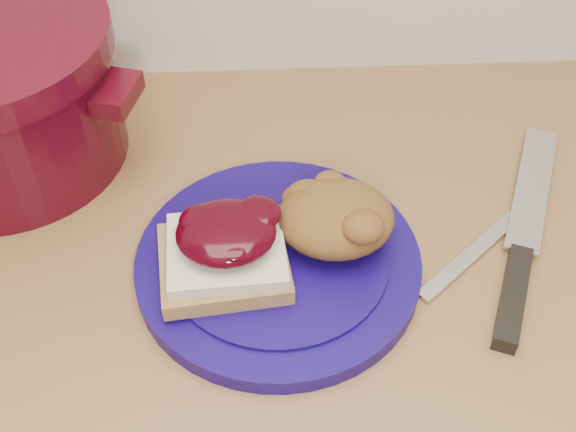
{
  "coord_description": "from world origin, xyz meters",
  "views": [
    {
      "loc": [
        -0.04,
        1.06,
        1.41
      ],
      "look_at": [
        -0.01,
        1.5,
        0.95
      ],
      "focal_mm": 45.0,
      "sensor_mm": 36.0,
      "label": 1
    }
  ],
  "objects_px": {
    "chef_knife": "(519,264)",
    "pepper_grinder": "(2,95)",
    "plate": "(278,263)",
    "butter_knife": "(484,243)"
  },
  "relations": [
    {
      "from": "butter_knife",
      "to": "pepper_grinder",
      "type": "relative_size",
      "value": 1.51
    },
    {
      "from": "plate",
      "to": "chef_knife",
      "type": "relative_size",
      "value": 0.92
    },
    {
      "from": "chef_knife",
      "to": "pepper_grinder",
      "type": "height_order",
      "value": "pepper_grinder"
    },
    {
      "from": "butter_knife",
      "to": "pepper_grinder",
      "type": "bearing_deg",
      "value": 118.43
    },
    {
      "from": "plate",
      "to": "butter_knife",
      "type": "distance_m",
      "value": 0.2
    },
    {
      "from": "chef_knife",
      "to": "butter_knife",
      "type": "distance_m",
      "value": 0.04
    },
    {
      "from": "chef_knife",
      "to": "pepper_grinder",
      "type": "xyz_separation_m",
      "value": [
        -0.5,
        0.21,
        0.05
      ]
    },
    {
      "from": "chef_knife",
      "to": "pepper_grinder",
      "type": "distance_m",
      "value": 0.54
    },
    {
      "from": "plate",
      "to": "pepper_grinder",
      "type": "relative_size",
      "value": 2.11
    },
    {
      "from": "butter_knife",
      "to": "chef_knife",
      "type": "bearing_deg",
      "value": -93.72
    }
  ]
}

